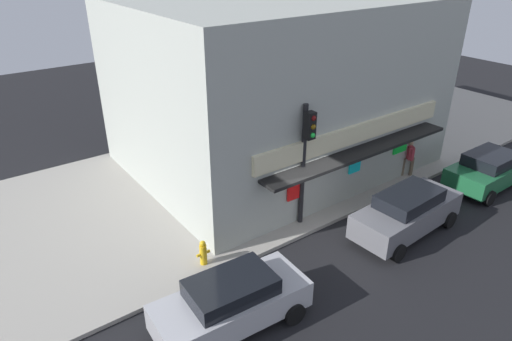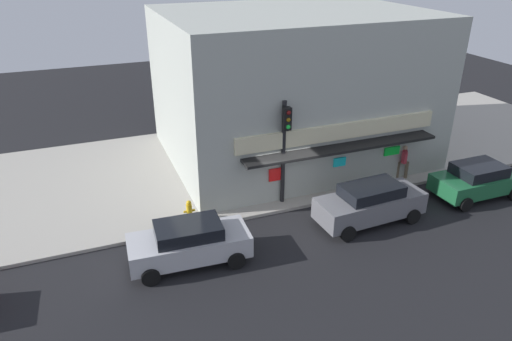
% 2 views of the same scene
% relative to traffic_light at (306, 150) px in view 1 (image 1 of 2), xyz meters
% --- Properties ---
extents(ground_plane, '(62.09, 62.09, 0.00)m').
position_rel_traffic_light_xyz_m(ground_plane, '(0.04, -0.60, -3.10)').
color(ground_plane, black).
extents(sidewalk, '(41.39, 10.96, 0.14)m').
position_rel_traffic_light_xyz_m(sidewalk, '(0.04, 4.88, -3.03)').
color(sidewalk, '#A39E93').
rests_on(sidewalk, ground_plane).
extents(corner_building, '(12.73, 10.64, 7.37)m').
position_rel_traffic_light_xyz_m(corner_building, '(2.69, 5.09, 0.73)').
color(corner_building, '#ADB2A8').
rests_on(corner_building, sidewalk).
extents(traffic_light, '(0.32, 0.58, 4.59)m').
position_rel_traffic_light_xyz_m(traffic_light, '(0.00, 0.00, 0.00)').
color(traffic_light, black).
rests_on(traffic_light, sidewalk).
extents(fire_hydrant, '(0.48, 0.24, 0.88)m').
position_rel_traffic_light_xyz_m(fire_hydrant, '(-4.17, 0.10, -2.53)').
color(fire_hydrant, gold).
rests_on(fire_hydrant, sidewalk).
extents(trash_can, '(0.57, 0.57, 0.92)m').
position_rel_traffic_light_xyz_m(trash_can, '(3.81, 1.52, -2.49)').
color(trash_can, '#2D2D2D').
rests_on(trash_can, sidewalk).
extents(pedestrian, '(0.56, 0.59, 1.68)m').
position_rel_traffic_light_xyz_m(pedestrian, '(6.35, 0.15, -2.03)').
color(pedestrian, brown).
rests_on(pedestrian, sidewalk).
extents(parked_car_silver, '(4.36, 2.15, 1.59)m').
position_rel_traffic_light_xyz_m(parked_car_silver, '(-4.83, -2.55, -2.27)').
color(parked_car_silver, '#B7B7BC').
rests_on(parked_car_silver, ground_plane).
extents(parked_car_green, '(3.96, 2.08, 1.56)m').
position_rel_traffic_light_xyz_m(parked_car_green, '(8.47, -2.38, -2.29)').
color(parked_car_green, '#1E6038').
rests_on(parked_car_green, ground_plane).
extents(parked_car_grey, '(4.59, 2.08, 1.68)m').
position_rel_traffic_light_xyz_m(parked_car_grey, '(2.73, -2.52, -2.23)').
color(parked_car_grey, slate).
rests_on(parked_car_grey, ground_plane).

